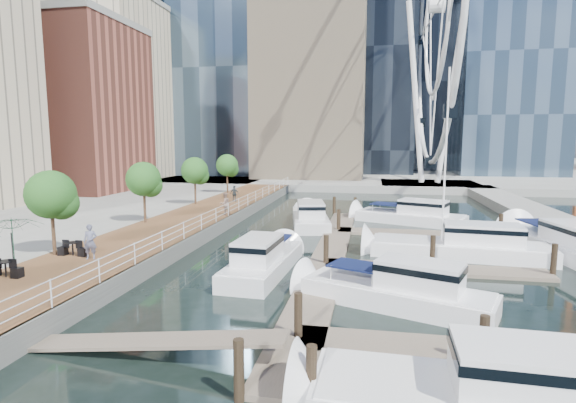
# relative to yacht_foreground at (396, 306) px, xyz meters

# --- Properties ---
(ground) EXTENTS (520.00, 520.00, 0.00)m
(ground) POSITION_rel_yacht_foreground_xyz_m (-6.63, -2.19, 0.00)
(ground) COLOR black
(ground) RESTS_ON ground
(boardwalk) EXTENTS (6.00, 60.00, 1.00)m
(boardwalk) POSITION_rel_yacht_foreground_xyz_m (-15.63, 12.81, 0.50)
(boardwalk) COLOR brown
(boardwalk) RESTS_ON ground
(seawall) EXTENTS (0.25, 60.00, 1.00)m
(seawall) POSITION_rel_yacht_foreground_xyz_m (-12.63, 12.81, 0.50)
(seawall) COLOR #595954
(seawall) RESTS_ON ground
(land_far) EXTENTS (200.00, 114.00, 1.00)m
(land_far) POSITION_rel_yacht_foreground_xyz_m (-6.63, 99.81, 0.50)
(land_far) COLOR gray
(land_far) RESTS_ON ground
(breakwater) EXTENTS (4.00, 60.00, 1.00)m
(breakwater) POSITION_rel_yacht_foreground_xyz_m (13.37, 17.81, 0.50)
(breakwater) COLOR gray
(breakwater) RESTS_ON ground
(pier) EXTENTS (14.00, 12.00, 1.00)m
(pier) POSITION_rel_yacht_foreground_xyz_m (7.37, 49.81, 0.50)
(pier) COLOR gray
(pier) RESTS_ON ground
(railing) EXTENTS (0.10, 60.00, 1.05)m
(railing) POSITION_rel_yacht_foreground_xyz_m (-12.73, 12.81, 1.52)
(railing) COLOR white
(railing) RESTS_ON boardwalk
(floating_docks) EXTENTS (16.00, 34.00, 2.60)m
(floating_docks) POSITION_rel_yacht_foreground_xyz_m (1.34, 7.79, 0.49)
(floating_docks) COLOR #6D6051
(floating_docks) RESTS_ON ground
(midrise_condos) EXTENTS (19.00, 67.00, 28.00)m
(midrise_condos) POSITION_rel_yacht_foreground_xyz_m (-40.20, 24.63, 13.42)
(midrise_condos) COLOR #BCAD8E
(midrise_condos) RESTS_ON ground
(ferris_wheel) EXTENTS (5.80, 45.60, 47.80)m
(ferris_wheel) POSITION_rel_yacht_foreground_xyz_m (7.37, 49.81, 25.92)
(ferris_wheel) COLOR white
(ferris_wheel) RESTS_ON ground
(street_trees) EXTENTS (2.60, 42.60, 4.60)m
(street_trees) POSITION_rel_yacht_foreground_xyz_m (-18.03, 11.81, 4.29)
(street_trees) COLOR #3F2B1C
(street_trees) RESTS_ON ground
(yacht_foreground) EXTENTS (9.24, 5.49, 2.15)m
(yacht_foreground) POSITION_rel_yacht_foreground_xyz_m (0.00, 0.00, 0.00)
(yacht_foreground) COLOR white
(yacht_foreground) RESTS_ON ground
(pedestrian_near) EXTENTS (0.79, 0.65, 1.85)m
(pedestrian_near) POSITION_rel_yacht_foreground_xyz_m (-15.55, 1.37, 1.92)
(pedestrian_near) COLOR #52566D
(pedestrian_near) RESTS_ON boardwalk
(pedestrian_mid) EXTENTS (1.13, 1.16, 1.88)m
(pedestrian_mid) POSITION_rel_yacht_foreground_xyz_m (-13.17, 16.26, 1.94)
(pedestrian_mid) COLOR #886C5E
(pedestrian_mid) RESTS_ON boardwalk
(pedestrian_far) EXTENTS (0.99, 0.50, 1.63)m
(pedestrian_far) POSITION_rel_yacht_foreground_xyz_m (-14.86, 24.41, 1.81)
(pedestrian_far) COLOR #2F363B
(pedestrian_far) RESTS_ON boardwalk
(moored_yachts) EXTENTS (22.45, 33.41, 11.50)m
(moored_yachts) POSITION_rel_yacht_foreground_xyz_m (3.16, 9.54, 0.00)
(moored_yachts) COLOR white
(moored_yachts) RESTS_ON ground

